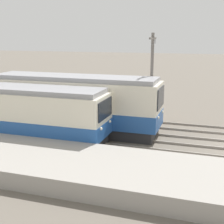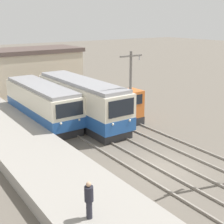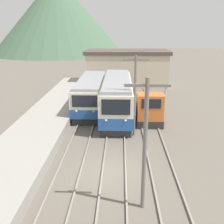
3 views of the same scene
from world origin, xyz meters
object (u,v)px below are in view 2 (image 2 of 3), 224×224
object	(u,v)px
shunting_locomotive	(118,107)
catenary_mast_mid	(131,91)
person_on_platform	(89,199)
commuter_train_left	(42,105)
commuter_train_center	(81,103)

from	to	relation	value
shunting_locomotive	catenary_mast_mid	size ratio (longest dim) A/B	0.80
catenary_mast_mid	person_on_platform	xyz separation A→B (m)	(-8.76, -8.34, -1.85)
commuter_train_left	catenary_mast_mid	bearing A→B (deg)	-58.62
commuter_train_left	shunting_locomotive	distance (m)	6.74
shunting_locomotive	person_on_platform	size ratio (longest dim) A/B	3.11
shunting_locomotive	person_on_platform	xyz separation A→B (m)	(-10.25, -11.99, 0.55)
commuter_train_left	person_on_platform	xyz separation A→B (m)	(-4.45, -15.40, 0.16)
catenary_mast_mid	shunting_locomotive	bearing A→B (deg)	67.80
commuter_train_center	person_on_platform	xyz separation A→B (m)	(-7.25, -13.29, -0.02)
shunting_locomotive	catenary_mast_mid	distance (m)	4.62
commuter_train_center	catenary_mast_mid	world-z (taller)	catenary_mast_mid
shunting_locomotive	commuter_train_center	bearing A→B (deg)	156.63
shunting_locomotive	catenary_mast_mid	world-z (taller)	catenary_mast_mid
commuter_train_center	person_on_platform	distance (m)	15.14
commuter_train_left	catenary_mast_mid	distance (m)	8.51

